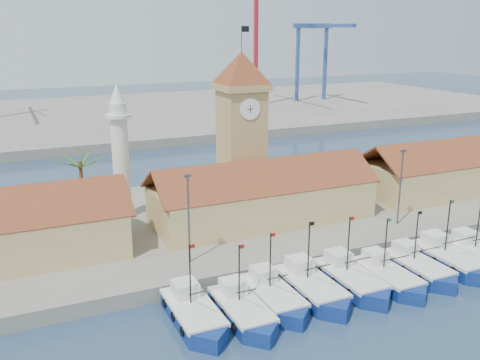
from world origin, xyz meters
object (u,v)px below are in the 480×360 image
boat_4 (352,281)px  minaret (120,151)px  boat_0 (195,316)px  clock_tower (241,126)px

boat_4 → minaret: bearing=122.9°
minaret → boat_0: bearing=-89.2°
boat_0 → clock_tower: 29.31m
minaret → clock_tower: bearing=-7.6°
clock_tower → minaret: size_ratio=1.39×
boat_4 → clock_tower: (-1.13, 22.95, 11.20)m
boat_0 → clock_tower: size_ratio=0.42×
boat_0 → minaret: 26.36m
boat_4 → clock_tower: 25.56m
clock_tower → boat_0: bearing=-122.8°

